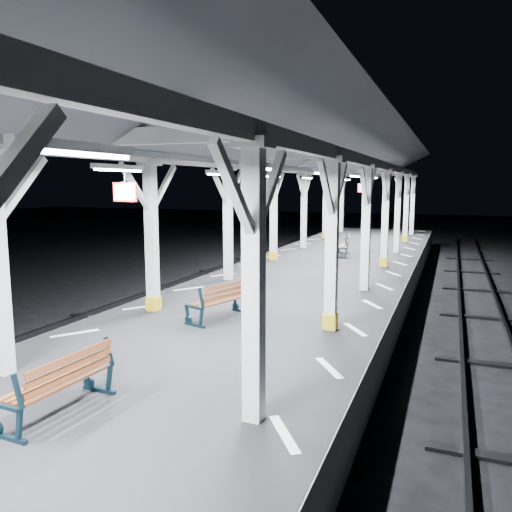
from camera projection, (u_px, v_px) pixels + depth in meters
The scene contains 9 objects.
ground at pixel (190, 404), 8.70m from camera, with size 120.00×120.00×0.00m, color black.
platform at pixel (189, 377), 8.63m from camera, with size 6.00×50.00×1.00m, color black.
hazard_stripes_left at pixel (75, 333), 9.45m from camera, with size 1.00×48.00×0.01m, color silver.
hazard_stripes_right at pixel (329, 368), 7.67m from camera, with size 1.00×48.00×0.01m, color silver.
track_right at pixel (509, 457), 6.88m from camera, with size 2.20×60.00×0.16m.
canopy at pixel (184, 137), 8.03m from camera, with size 5.40×49.00×4.65m.
bench_near at pixel (62, 381), 6.06m from camera, with size 0.64×1.51×0.81m.
bench_mid at pixel (222, 299), 10.36m from camera, with size 0.97×1.59×0.81m.
bench_far at pixel (344, 245), 19.62m from camera, with size 0.80×1.58×0.82m.
Camera 1 is at (4.09, -7.25, 3.80)m, focal length 35.00 mm.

